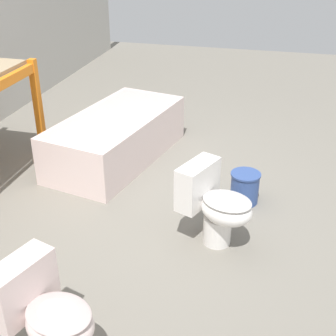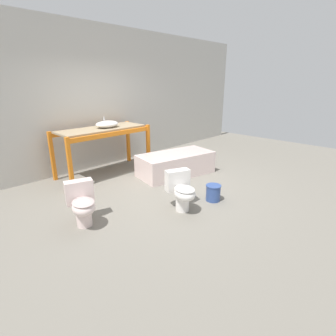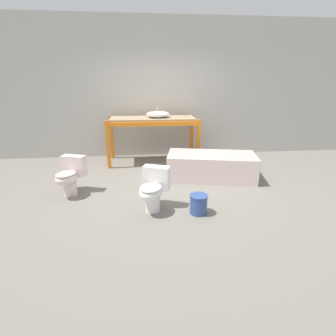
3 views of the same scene
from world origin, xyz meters
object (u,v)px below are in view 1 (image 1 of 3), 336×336
bathtub_main (117,134)px  bucket_white (245,187)px  toilet_far (46,314)px  toilet_near (215,204)px

bathtub_main → bucket_white: 1.49m
toilet_far → bucket_white: size_ratio=2.21×
bathtub_main → bucket_white: bathtub_main is taller
bathtub_main → toilet_far: 2.57m
toilet_near → toilet_far: same height
toilet_near → bucket_white: bearing=7.3°
toilet_near → bucket_white: 0.69m
bathtub_main → toilet_far: toilet_far is taller
toilet_far → bucket_white: bearing=-6.2°
bathtub_main → toilet_near: (-1.18, -1.21, 0.06)m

